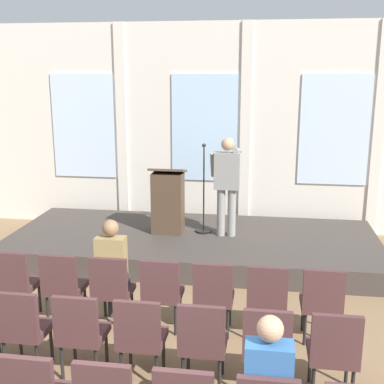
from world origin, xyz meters
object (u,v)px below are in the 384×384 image
object	(u,v)px
chair_r0_c4	(214,293)
chair_r1_c5	(267,344)
chair_r0_c2	(112,286)
chair_r0_c3	(162,290)
chair_r0_c6	(322,300)
chair_r0_c5	(267,296)
chair_r1_c1	(23,325)
mic_stand	(204,213)
chair_r1_c3	(140,334)
speaker	(227,180)
lectern	(168,201)
chair_r0_c1	(63,283)
chair_r1_c6	(334,349)
chair_r0_c0	(15,280)
chair_r1_c2	(80,330)
chair_r1_c4	(202,339)
audience_r0_c2	(113,267)

from	to	relation	value
chair_r0_c4	chair_r1_c5	size ratio (longest dim) A/B	1.00
chair_r0_c2	chair_r0_c3	bearing A→B (deg)	0.00
chair_r0_c6	chair_r0_c5	bearing A→B (deg)	180.00
chair_r0_c5	chair_r1_c1	bearing A→B (deg)	-157.24
mic_stand	chair_r1_c3	xyz separation A→B (m)	(-0.16, -3.85, -0.16)
speaker	chair_r0_c3	size ratio (longest dim) A/B	1.78
lectern	chair_r0_c1	xyz separation A→B (m)	(-0.80, -2.72, -0.37)
chair_r1_c3	chair_r1_c1	bearing A→B (deg)	180.00
chair_r0_c6	chair_r1_c1	distance (m)	3.29
mic_stand	chair_r1_c1	world-z (taller)	mic_stand
speaker	lectern	world-z (taller)	speaker
lectern	speaker	bearing A→B (deg)	-2.16
chair_r1_c6	speaker	bearing A→B (deg)	109.42
chair_r0_c3	chair_r1_c3	world-z (taller)	same
chair_r1_c5	chair_r0_c5	bearing A→B (deg)	90.00
chair_r0_c0	chair_r0_c6	distance (m)	3.75
chair_r0_c2	chair_r1_c2	world-z (taller)	same
chair_r0_c1	chair_r1_c2	world-z (taller)	same
chair_r0_c1	chair_r1_c3	world-z (taller)	same
chair_r0_c6	chair_r1_c4	xyz separation A→B (m)	(-1.25, -1.05, 0.00)
audience_r0_c2	chair_r0_c3	bearing A→B (deg)	-7.20
chair_r1_c4	chair_r1_c5	xyz separation A→B (m)	(0.62, 0.00, 0.00)
chair_r0_c3	chair_r0_c5	xyz separation A→B (m)	(1.25, 0.00, 0.00)
audience_r0_c2	chair_r1_c1	world-z (taller)	audience_r0_c2
chair_r0_c1	chair_r1_c4	bearing A→B (deg)	-29.22
speaker	chair_r1_c2	size ratio (longest dim) A/B	1.78
audience_r0_c2	chair_r1_c2	distance (m)	1.15
lectern	chair_r1_c5	size ratio (longest dim) A/B	1.23
chair_r0_c0	chair_r1_c4	world-z (taller)	same
chair_r0_c5	chair_r1_c6	bearing A→B (deg)	-59.21
chair_r0_c3	chair_r0_c6	bearing A→B (deg)	0.00
chair_r0_c5	chair_r0_c6	size ratio (longest dim) A/B	1.00
chair_r0_c0	chair_r1_c1	size ratio (longest dim) A/B	1.00
audience_r0_c2	chair_r0_c4	distance (m)	1.27
chair_r1_c2	chair_r1_c4	xyz separation A→B (m)	(1.25, 0.00, 0.00)
mic_stand	lectern	distance (m)	0.65
chair_r0_c3	chair_r0_c4	distance (m)	0.62
chair_r0_c1	chair_r0_c5	distance (m)	2.50
chair_r0_c1	chair_r1_c1	xyz separation A→B (m)	(0.00, -1.05, 0.00)
chair_r0_c2	chair_r1_c1	bearing A→B (deg)	-120.79
chair_r0_c2	audience_r0_c2	bearing A→B (deg)	90.00
chair_r0_c3	chair_r1_c1	bearing A→B (deg)	-140.00
chair_r0_c1	chair_r0_c4	distance (m)	1.87
chair_r1_c3	mic_stand	bearing A→B (deg)	87.64
chair_r0_c4	chair_r0_c2	bearing A→B (deg)	180.00
chair_r0_c2	chair_r1_c3	bearing A→B (deg)	-59.21
chair_r0_c1	mic_stand	bearing A→B (deg)	63.34
chair_r0_c1	chair_r1_c1	distance (m)	1.05
lectern	chair_r0_c4	size ratio (longest dim) A/B	1.23
chair_r1_c5	chair_r1_c6	world-z (taller)	same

